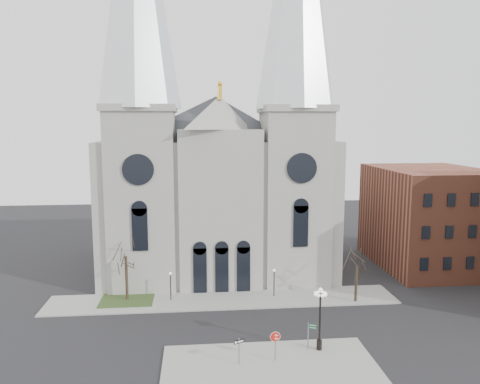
{
  "coord_description": "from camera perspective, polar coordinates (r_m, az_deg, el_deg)",
  "views": [
    {
      "loc": [
        -3.01,
        -40.48,
        20.05
      ],
      "look_at": [
        1.66,
        8.0,
        13.04
      ],
      "focal_mm": 35.0,
      "sensor_mm": 36.0,
      "label": 1
    }
  ],
  "objects": [
    {
      "name": "street_name_sign",
      "position": [
        43.91,
        8.42,
        -16.74
      ],
      "size": [
        0.74,
        0.37,
        2.5
      ],
      "rotation": [
        0.0,
        0.0,
        -0.42
      ],
      "color": "slate",
      "rests_on": "sidewalk_near"
    },
    {
      "name": "tree_left",
      "position": [
        55.02,
        -13.76,
        -7.29
      ],
      "size": [
        3.2,
        3.2,
        7.5
      ],
      "color": "black",
      "rests_on": "ground"
    },
    {
      "name": "ped_lamp_right",
      "position": [
        55.65,
        4.18,
        -10.4
      ],
      "size": [
        0.32,
        0.32,
        3.26
      ],
      "color": "black",
      "rests_on": "sidewalk_far"
    },
    {
      "name": "ped_lamp_left",
      "position": [
        54.99,
        -8.47,
        -10.7
      ],
      "size": [
        0.32,
        0.32,
        3.26
      ],
      "color": "black",
      "rests_on": "sidewalk_far"
    },
    {
      "name": "cathedral",
      "position": [
        63.43,
        -2.8,
        6.76
      ],
      "size": [
        33.0,
        26.66,
        54.0
      ],
      "color": "gray",
      "rests_on": "ground"
    },
    {
      "name": "sidewalk_far",
      "position": [
        55.3,
        -2.06,
        -12.99
      ],
      "size": [
        40.0,
        6.0,
        0.14
      ],
      "primitive_type": "cube",
      "color": "gray",
      "rests_on": "ground"
    },
    {
      "name": "grass_patch",
      "position": [
        56.71,
        -13.57,
        -12.65
      ],
      "size": [
        6.0,
        5.0,
        0.18
      ],
      "primitive_type": "cube",
      "color": "#2A3F1B",
      "rests_on": "ground"
    },
    {
      "name": "stop_sign",
      "position": [
        41.66,
        4.33,
        -17.52
      ],
      "size": [
        0.89,
        0.36,
        2.61
      ],
      "rotation": [
        0.0,
        0.0,
        -0.37
      ],
      "color": "slate",
      "rests_on": "sidewalk_near"
    },
    {
      "name": "sidewalk_near",
      "position": [
        41.15,
        3.85,
        -20.87
      ],
      "size": [
        18.0,
        10.0,
        0.14
      ],
      "primitive_type": "cube",
      "color": "gray",
      "rests_on": "ground"
    },
    {
      "name": "tree_right",
      "position": [
        54.91,
        14.05,
        -8.55
      ],
      "size": [
        3.2,
        3.2,
        6.0
      ],
      "color": "black",
      "rests_on": "ground"
    },
    {
      "name": "one_way_sign",
      "position": [
        41.21,
        -0.12,
        -18.32
      ],
      "size": [
        0.91,
        0.44,
        2.25
      ],
      "rotation": [
        0.0,
        0.0,
        0.43
      ],
      "color": "slate",
      "rests_on": "sidewalk_near"
    },
    {
      "name": "globe_lamp",
      "position": [
        43.2,
        9.74,
        -14.1
      ],
      "size": [
        1.34,
        1.34,
        5.75
      ],
      "rotation": [
        0.0,
        0.0,
        0.09
      ],
      "color": "black",
      "rests_on": "sidewalk_near"
    },
    {
      "name": "ground",
      "position": [
        45.27,
        -1.18,
        -18.1
      ],
      "size": [
        160.0,
        160.0,
        0.0
      ],
      "primitive_type": "plane",
      "color": "black",
      "rests_on": "ground"
    },
    {
      "name": "bg_building_brick",
      "position": [
        71.86,
        21.99,
        -2.88
      ],
      "size": [
        14.0,
        18.0,
        14.0
      ],
      "primitive_type": "cube",
      "color": "brown",
      "rests_on": "ground"
    }
  ]
}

